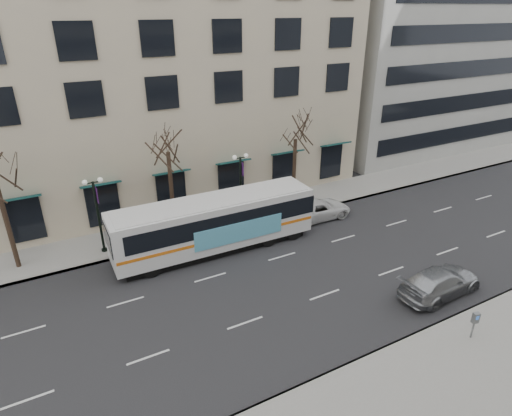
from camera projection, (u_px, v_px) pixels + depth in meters
ground at (226, 298)px, 23.63m from camera, size 160.00×160.00×0.00m
sidewalk_far at (237, 215)px, 32.92m from camera, size 80.00×4.00×0.15m
building_hotel at (91, 43)px, 34.42m from camera, size 40.00×20.00×24.00m
tree_far_mid at (167, 138)px, 27.71m from camera, size 3.60×3.60×8.55m
tree_far_right at (296, 127)px, 32.20m from camera, size 3.60×3.60×8.06m
lamp_post_left at (98, 212)px, 26.79m from camera, size 1.22×0.45×5.21m
lamp_post_right at (241, 184)px, 31.06m from camera, size 1.22×0.45×5.21m
city_bus at (216, 222)px, 27.69m from camera, size 13.34×3.10×3.61m
silver_car at (440, 282)px, 23.74m from camera, size 5.37×2.38×1.53m
white_pickup at (318, 209)px, 32.41m from camera, size 5.23×2.52×1.44m
pay_station at (475, 320)px, 20.20m from camera, size 0.35×0.27×1.45m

